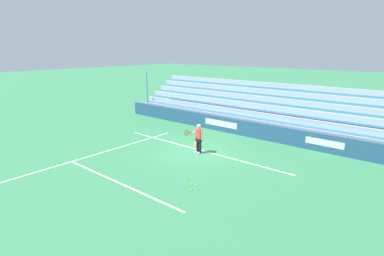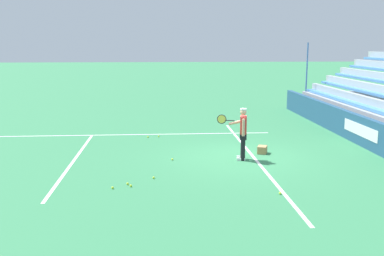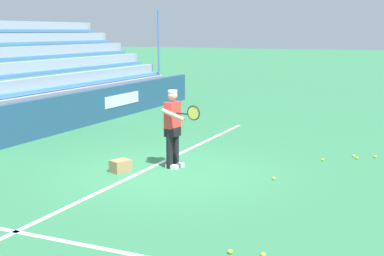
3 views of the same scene
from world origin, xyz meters
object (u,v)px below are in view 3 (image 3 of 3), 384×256
tennis_ball_on_baseline (218,136)px  ball_box_cardboard (121,166)px  tennis_ball_stray_back (323,160)px  tennis_ball_far_right (375,157)px  tennis_ball_by_box (354,156)px  tennis_ball_near_player (357,158)px  tennis_ball_far_left (263,255)px  tennis_ball_toward_net (230,252)px  tennis_player (173,128)px  tennis_ball_midcourt (274,178)px

tennis_ball_on_baseline → ball_box_cardboard: bearing=-6.9°
tennis_ball_stray_back → tennis_ball_on_baseline: bearing=-116.1°
tennis_ball_far_right → tennis_ball_by_box: bearing=-73.9°
tennis_ball_on_baseline → tennis_ball_stray_back: bearing=63.9°
tennis_ball_by_box → tennis_ball_on_baseline: (-0.89, -3.84, 0.00)m
tennis_ball_near_player → tennis_ball_far_right: size_ratio=1.00×
tennis_ball_far_left → tennis_ball_near_player: size_ratio=1.00×
tennis_ball_toward_net → tennis_ball_by_box: (-6.51, 0.74, 0.00)m
tennis_ball_near_player → tennis_ball_stray_back: bearing=-53.9°
tennis_ball_stray_back → tennis_ball_far_right: size_ratio=1.00×
tennis_ball_near_player → tennis_ball_far_right: same height
ball_box_cardboard → tennis_ball_toward_net: 4.75m
tennis_ball_toward_net → tennis_ball_stray_back: bearing=178.7°
tennis_ball_by_box → tennis_ball_far_right: same height
tennis_ball_on_baseline → tennis_ball_toward_net: bearing=22.8°
tennis_ball_toward_net → tennis_ball_far_right: (-6.65, 1.21, 0.00)m
tennis_ball_far_left → tennis_ball_on_baseline: size_ratio=1.00×
tennis_ball_far_left → tennis_ball_near_player: same height
tennis_ball_toward_net → tennis_ball_by_box: bearing=173.5°
tennis_player → ball_box_cardboard: size_ratio=4.29×
tennis_ball_toward_net → tennis_player: bearing=-144.5°
tennis_player → tennis_ball_midcourt: tennis_player is taller
tennis_ball_by_box → tennis_ball_far_right: bearing=106.1°
tennis_ball_by_box → tennis_player: bearing=-52.9°
tennis_ball_near_player → tennis_ball_by_box: bearing=-151.9°
tennis_ball_stray_back → tennis_ball_midcourt: bearing=-16.3°
tennis_ball_toward_net → tennis_ball_on_baseline: 8.02m
tennis_player → tennis_ball_stray_back: 3.60m
tennis_ball_on_baseline → tennis_ball_far_left: bearing=25.8°
tennis_ball_far_left → tennis_ball_midcourt: 3.81m
ball_box_cardboard → tennis_ball_toward_net: ball_box_cardboard is taller
tennis_ball_by_box → tennis_ball_midcourt: bearing=-23.7°
tennis_ball_on_baseline → tennis_ball_far_right: same height
tennis_ball_far_left → tennis_ball_on_baseline: same height
ball_box_cardboard → tennis_ball_on_baseline: 4.37m
tennis_player → tennis_ball_far_right: (-2.78, 3.97, -0.86)m
ball_box_cardboard → tennis_ball_far_right: size_ratio=6.06×
ball_box_cardboard → tennis_ball_midcourt: ball_box_cardboard is taller
tennis_player → tennis_ball_on_baseline: size_ratio=25.98×
tennis_ball_on_baseline → tennis_ball_by_box: bearing=77.0°
tennis_ball_by_box → tennis_ball_on_baseline: size_ratio=1.00×
tennis_ball_midcourt → tennis_ball_stray_back: bearing=163.7°
tennis_ball_far_left → tennis_ball_near_player: (-6.24, 0.40, 0.00)m
tennis_ball_by_box → tennis_ball_near_player: 0.21m
tennis_ball_far_right → tennis_ball_midcourt: bearing=-30.3°
tennis_ball_stray_back → tennis_ball_on_baseline: same height
tennis_player → tennis_ball_near_player: (-2.46, 3.60, -0.86)m
ball_box_cardboard → tennis_ball_midcourt: size_ratio=6.06×
tennis_player → ball_box_cardboard: bearing=-47.3°
tennis_player → tennis_ball_on_baseline: bearing=-174.4°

